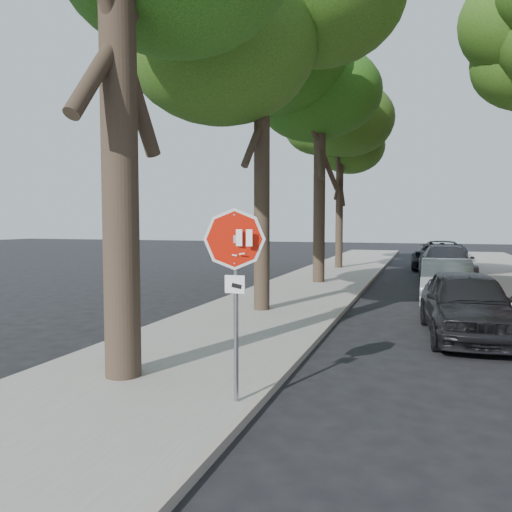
{
  "coord_description": "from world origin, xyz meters",
  "views": [
    {
      "loc": [
        1.66,
        -6.18,
        2.53
      ],
      "look_at": [
        -0.66,
        0.72,
        2.05
      ],
      "focal_mm": 35.0,
      "sensor_mm": 36.0,
      "label": 1
    }
  ],
  "objects_px": {
    "car_b": "(446,282)",
    "tree_mid_b": "(320,88)",
    "car_d": "(441,255)",
    "tree_mid_a": "(262,37)",
    "tree_far": "(340,136)",
    "car_c": "(446,263)",
    "car_a": "(467,304)",
    "stop_sign": "(235,267)"
  },
  "relations": [
    {
      "from": "tree_far",
      "to": "car_c",
      "type": "height_order",
      "value": "tree_far"
    },
    {
      "from": "car_b",
      "to": "tree_mid_b",
      "type": "bearing_deg",
      "value": 141.92
    },
    {
      "from": "tree_mid_a",
      "to": "car_d",
      "type": "height_order",
      "value": "tree_mid_a"
    },
    {
      "from": "tree_mid_b",
      "to": "tree_far",
      "type": "xyz_separation_m",
      "value": [
        -0.3,
        6.99,
        -0.78
      ]
    },
    {
      "from": "stop_sign",
      "to": "tree_mid_b",
      "type": "bearing_deg",
      "value": 96.95
    },
    {
      "from": "stop_sign",
      "to": "tree_far",
      "type": "distance_m",
      "value": 21.88
    },
    {
      "from": "tree_mid_b",
      "to": "car_a",
      "type": "distance_m",
      "value": 12.23
    },
    {
      "from": "car_d",
      "to": "car_b",
      "type": "bearing_deg",
      "value": -84.82
    },
    {
      "from": "tree_far",
      "to": "car_a",
      "type": "relative_size",
      "value": 2.12
    },
    {
      "from": "car_b",
      "to": "car_c",
      "type": "relative_size",
      "value": 0.79
    },
    {
      "from": "stop_sign",
      "to": "tree_mid_a",
      "type": "distance_m",
      "value": 9.31
    },
    {
      "from": "tree_mid_b",
      "to": "car_a",
      "type": "bearing_deg",
      "value": -59.36
    },
    {
      "from": "stop_sign",
      "to": "car_b",
      "type": "distance_m",
      "value": 10.82
    },
    {
      "from": "tree_far",
      "to": "car_c",
      "type": "xyz_separation_m",
      "value": [
        5.32,
        -4.17,
        -6.43
      ]
    },
    {
      "from": "car_b",
      "to": "car_d",
      "type": "height_order",
      "value": "car_d"
    },
    {
      "from": "car_d",
      "to": "tree_far",
      "type": "bearing_deg",
      "value": -156.37
    },
    {
      "from": "car_b",
      "to": "tree_mid_a",
      "type": "bearing_deg",
      "value": -146.93
    },
    {
      "from": "stop_sign",
      "to": "tree_mid_b",
      "type": "distance_m",
      "value": 15.48
    },
    {
      "from": "tree_mid_a",
      "to": "tree_mid_b",
      "type": "relative_size",
      "value": 0.95
    },
    {
      "from": "tree_far",
      "to": "car_a",
      "type": "height_order",
      "value": "tree_far"
    },
    {
      "from": "car_c",
      "to": "car_a",
      "type": "bearing_deg",
      "value": -91.83
    },
    {
      "from": "tree_mid_a",
      "to": "car_d",
      "type": "bearing_deg",
      "value": 71.59
    },
    {
      "from": "tree_mid_a",
      "to": "car_c",
      "type": "bearing_deg",
      "value": 62.01
    },
    {
      "from": "tree_far",
      "to": "car_a",
      "type": "bearing_deg",
      "value": -71.02
    },
    {
      "from": "tree_mid_a",
      "to": "car_c",
      "type": "relative_size",
      "value": 1.82
    },
    {
      "from": "car_b",
      "to": "car_a",
      "type": "bearing_deg",
      "value": -86.36
    },
    {
      "from": "car_a",
      "to": "car_d",
      "type": "height_order",
      "value": "car_d"
    },
    {
      "from": "tree_far",
      "to": "car_b",
      "type": "xyz_separation_m",
      "value": [
        5.08,
        -10.83,
        -6.51
      ]
    },
    {
      "from": "tree_mid_b",
      "to": "car_c",
      "type": "distance_m",
      "value": 9.23
    },
    {
      "from": "tree_far",
      "to": "stop_sign",
      "type": "bearing_deg",
      "value": -84.54
    },
    {
      "from": "car_a",
      "to": "car_b",
      "type": "relative_size",
      "value": 1.03
    },
    {
      "from": "tree_mid_b",
      "to": "car_c",
      "type": "xyz_separation_m",
      "value": [
        5.02,
        2.82,
        -7.21
      ]
    },
    {
      "from": "stop_sign",
      "to": "tree_far",
      "type": "height_order",
      "value": "tree_far"
    },
    {
      "from": "tree_mid_b",
      "to": "car_d",
      "type": "height_order",
      "value": "tree_mid_b"
    },
    {
      "from": "tree_mid_a",
      "to": "car_d",
      "type": "xyz_separation_m",
      "value": [
        5.21,
        15.66,
        -6.82
      ]
    },
    {
      "from": "tree_mid_a",
      "to": "car_d",
      "type": "distance_m",
      "value": 17.86
    },
    {
      "from": "tree_far",
      "to": "car_c",
      "type": "relative_size",
      "value": 1.72
    },
    {
      "from": "tree_mid_a",
      "to": "car_b",
      "type": "relative_size",
      "value": 2.31
    },
    {
      "from": "tree_far",
      "to": "car_c",
      "type": "distance_m",
      "value": 9.33
    },
    {
      "from": "tree_mid_b",
      "to": "car_b",
      "type": "relative_size",
      "value": 2.43
    },
    {
      "from": "stop_sign",
      "to": "car_b",
      "type": "xyz_separation_m",
      "value": [
        3.06,
        10.3,
        -1.25
      ]
    },
    {
      "from": "stop_sign",
      "to": "car_d",
      "type": "bearing_deg",
      "value": 81.79
    }
  ]
}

